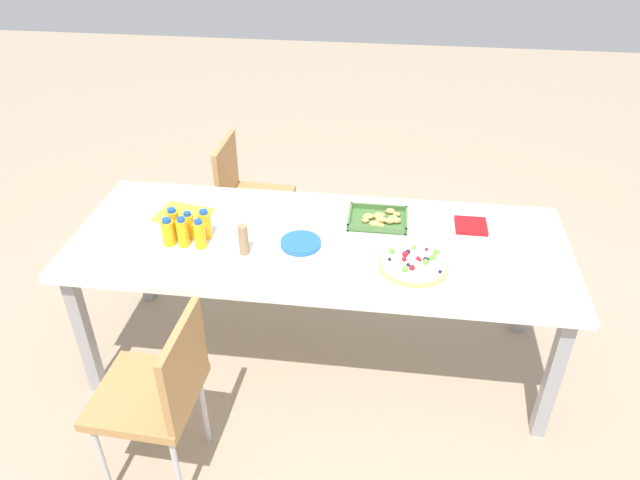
{
  "coord_description": "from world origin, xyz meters",
  "views": [
    {
      "loc": [
        0.3,
        -2.29,
        2.29
      ],
      "look_at": [
        0.01,
        -0.03,
        0.77
      ],
      "focal_mm": 33.54,
      "sensor_mm": 36.0,
      "label": 1
    }
  ],
  "objects_px": {
    "chair_near_left": "(161,389)",
    "juice_bottle_3": "(173,223)",
    "napkin_stack": "(471,226)",
    "juice_bottle_0": "(168,232)",
    "juice_bottle_2": "(200,234)",
    "fruit_pizza": "(414,264)",
    "plate_stack": "(301,243)",
    "party_table": "(319,251)",
    "cardboard_tube": "(243,240)",
    "juice_bottle_5": "(205,224)",
    "paper_folder": "(184,215)",
    "snack_tray": "(379,219)",
    "juice_bottle_1": "(183,232)",
    "chair_far_left": "(247,193)",
    "juice_bottle_4": "(189,225)"
  },
  "relations": [
    {
      "from": "juice_bottle_2",
      "to": "juice_bottle_3",
      "type": "distance_m",
      "value": 0.17
    },
    {
      "from": "juice_bottle_4",
      "to": "napkin_stack",
      "type": "xyz_separation_m",
      "value": [
        1.31,
        0.25,
        -0.05
      ]
    },
    {
      "from": "juice_bottle_1",
      "to": "plate_stack",
      "type": "relative_size",
      "value": 0.78
    },
    {
      "from": "napkin_stack",
      "to": "juice_bottle_0",
      "type": "bearing_deg",
      "value": -167.02
    },
    {
      "from": "juice_bottle_3",
      "to": "juice_bottle_1",
      "type": "bearing_deg",
      "value": -46.24
    },
    {
      "from": "juice_bottle_1",
      "to": "paper_folder",
      "type": "bearing_deg",
      "value": 109.09
    },
    {
      "from": "party_table",
      "to": "snack_tray",
      "type": "relative_size",
      "value": 8.04
    },
    {
      "from": "juice_bottle_4",
      "to": "snack_tray",
      "type": "bearing_deg",
      "value": 15.57
    },
    {
      "from": "juice_bottle_5",
      "to": "party_table",
      "type": "bearing_deg",
      "value": 4.37
    },
    {
      "from": "juice_bottle_1",
      "to": "plate_stack",
      "type": "distance_m",
      "value": 0.54
    },
    {
      "from": "chair_far_left",
      "to": "juice_bottle_1",
      "type": "relative_size",
      "value": 5.7
    },
    {
      "from": "juice_bottle_2",
      "to": "plate_stack",
      "type": "xyz_separation_m",
      "value": [
        0.45,
        0.07,
        -0.05
      ]
    },
    {
      "from": "juice_bottle_1",
      "to": "napkin_stack",
      "type": "bearing_deg",
      "value": 13.73
    },
    {
      "from": "chair_near_left",
      "to": "juice_bottle_0",
      "type": "xyz_separation_m",
      "value": [
        -0.15,
        0.64,
        0.31
      ]
    },
    {
      "from": "juice_bottle_0",
      "to": "chair_far_left",
      "type": "bearing_deg",
      "value": 82.71
    },
    {
      "from": "juice_bottle_4",
      "to": "snack_tray",
      "type": "xyz_separation_m",
      "value": [
        0.87,
        0.24,
        -0.05
      ]
    },
    {
      "from": "cardboard_tube",
      "to": "paper_folder",
      "type": "distance_m",
      "value": 0.47
    },
    {
      "from": "juice_bottle_0",
      "to": "napkin_stack",
      "type": "relative_size",
      "value": 0.89
    },
    {
      "from": "chair_far_left",
      "to": "juice_bottle_0",
      "type": "bearing_deg",
      "value": -5.52
    },
    {
      "from": "chair_far_left",
      "to": "juice_bottle_2",
      "type": "relative_size",
      "value": 5.83
    },
    {
      "from": "party_table",
      "to": "snack_tray",
      "type": "xyz_separation_m",
      "value": [
        0.27,
        0.19,
        0.08
      ]
    },
    {
      "from": "juice_bottle_3",
      "to": "cardboard_tube",
      "type": "bearing_deg",
      "value": -15.75
    },
    {
      "from": "chair_near_left",
      "to": "juice_bottle_1",
      "type": "relative_size",
      "value": 5.7
    },
    {
      "from": "chair_far_left",
      "to": "party_table",
      "type": "bearing_deg",
      "value": 35.68
    },
    {
      "from": "plate_stack",
      "to": "juice_bottle_0",
      "type": "bearing_deg",
      "value": -174.15
    },
    {
      "from": "napkin_stack",
      "to": "cardboard_tube",
      "type": "relative_size",
      "value": 1.02
    },
    {
      "from": "party_table",
      "to": "juice_bottle_5",
      "type": "relative_size",
      "value": 16.21
    },
    {
      "from": "chair_far_left",
      "to": "juice_bottle_4",
      "type": "xyz_separation_m",
      "value": [
        -0.05,
        -0.87,
        0.31
      ]
    },
    {
      "from": "juice_bottle_2",
      "to": "juice_bottle_5",
      "type": "height_order",
      "value": "same"
    },
    {
      "from": "chair_near_left",
      "to": "juice_bottle_5",
      "type": "relative_size",
      "value": 5.84
    },
    {
      "from": "fruit_pizza",
      "to": "plate_stack",
      "type": "distance_m",
      "value": 0.52
    },
    {
      "from": "paper_folder",
      "to": "snack_tray",
      "type": "bearing_deg",
      "value": 3.83
    },
    {
      "from": "chair_far_left",
      "to": "juice_bottle_0",
      "type": "distance_m",
      "value": 1.0
    },
    {
      "from": "party_table",
      "to": "cardboard_tube",
      "type": "relative_size",
      "value": 15.66
    },
    {
      "from": "juice_bottle_4",
      "to": "napkin_stack",
      "type": "bearing_deg",
      "value": 10.74
    },
    {
      "from": "juice_bottle_4",
      "to": "cardboard_tube",
      "type": "xyz_separation_m",
      "value": [
        0.29,
        -0.1,
        0.01
      ]
    },
    {
      "from": "juice_bottle_1",
      "to": "fruit_pizza",
      "type": "bearing_deg",
      "value": -1.96
    },
    {
      "from": "juice_bottle_5",
      "to": "napkin_stack",
      "type": "bearing_deg",
      "value": 10.97
    },
    {
      "from": "fruit_pizza",
      "to": "cardboard_tube",
      "type": "xyz_separation_m",
      "value": [
        -0.76,
        0.01,
        0.06
      ]
    },
    {
      "from": "juice_bottle_1",
      "to": "juice_bottle_5",
      "type": "relative_size",
      "value": 1.02
    },
    {
      "from": "paper_folder",
      "to": "juice_bottle_5",
      "type": "bearing_deg",
      "value": -45.48
    },
    {
      "from": "juice_bottle_2",
      "to": "fruit_pizza",
      "type": "xyz_separation_m",
      "value": [
        0.96,
        -0.03,
        -0.05
      ]
    },
    {
      "from": "chair_near_left",
      "to": "juice_bottle_3",
      "type": "bearing_deg",
      "value": 14.07
    },
    {
      "from": "juice_bottle_2",
      "to": "paper_folder",
      "type": "bearing_deg",
      "value": 123.23
    },
    {
      "from": "juice_bottle_1",
      "to": "chair_near_left",
      "type": "bearing_deg",
      "value": -83.12
    },
    {
      "from": "party_table",
      "to": "napkin_stack",
      "type": "xyz_separation_m",
      "value": [
        0.71,
        0.2,
        0.07
      ]
    },
    {
      "from": "plate_stack",
      "to": "paper_folder",
      "type": "height_order",
      "value": "plate_stack"
    },
    {
      "from": "juice_bottle_3",
      "to": "fruit_pizza",
      "type": "bearing_deg",
      "value": -5.49
    },
    {
      "from": "napkin_stack",
      "to": "paper_folder",
      "type": "relative_size",
      "value": 0.58
    },
    {
      "from": "juice_bottle_1",
      "to": "juice_bottle_3",
      "type": "height_order",
      "value": "same"
    }
  ]
}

